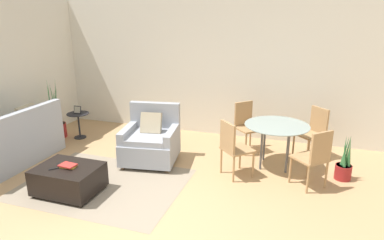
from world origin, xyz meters
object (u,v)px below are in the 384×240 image
object	(u,v)px
picture_frame	(77,110)
potted_plant_small	(344,166)
couch	(8,147)
tv_remote_secondary	(54,169)
dining_chair_far_right	(314,130)
book_stack	(68,166)
dining_table	(277,130)
dining_chair_near_right	(315,155)
armchair	(151,141)
tv_remote_primary	(58,165)
dining_chair_near_left	(233,145)
potted_plant	(57,123)
ottoman	(69,178)
side_table	(79,121)
dining_chair_far_left	(246,123)

from	to	relation	value
picture_frame	potted_plant_small	size ratio (longest dim) A/B	0.22
couch	tv_remote_secondary	distance (m)	1.53
couch	dining_chair_far_right	size ratio (longest dim) A/B	2.09
book_stack	tv_remote_secondary	distance (m)	0.19
tv_remote_secondary	dining_table	size ratio (longest dim) A/B	0.12
picture_frame	dining_chair_near_right	bearing A→B (deg)	-9.09
armchair	book_stack	size ratio (longest dim) A/B	4.22
book_stack	tv_remote_primary	xyz separation A→B (m)	(-0.17, 0.01, -0.02)
dining_chair_near_left	couch	bearing A→B (deg)	-168.06
tv_remote_primary	potted_plant	bearing A→B (deg)	129.90
book_stack	tv_remote_secondary	size ratio (longest dim) A/B	1.87
book_stack	potted_plant_small	bearing A→B (deg)	24.35
potted_plant	dining_chair_near_right	world-z (taller)	potted_plant
ottoman	dining_table	bearing A→B (deg)	34.25
dining_chair_far_right	picture_frame	bearing A→B (deg)	-174.14
potted_plant	side_table	size ratio (longest dim) A/B	2.36
ottoman	tv_remote_secondary	distance (m)	0.26
dining_chair_near_right	potted_plant	bearing A→B (deg)	172.88
side_table	dining_chair_far_right	world-z (taller)	dining_chair_far_right
dining_chair_far_right	potted_plant_small	bearing A→B (deg)	-58.32
tv_remote_primary	side_table	world-z (taller)	side_table
tv_remote_primary	dining_chair_far_right	distance (m)	4.21
couch	dining_table	distance (m)	4.47
armchair	book_stack	bearing A→B (deg)	-114.49
armchair	potted_plant	xyz separation A→B (m)	(-2.35, 0.49, -0.07)
ottoman	couch	bearing A→B (deg)	163.23
potted_plant_small	dining_chair_far_right	bearing A→B (deg)	121.68
picture_frame	dining_table	size ratio (longest dim) A/B	0.15
couch	side_table	size ratio (longest dim) A/B	3.59
couch	dining_chair_near_left	bearing A→B (deg)	11.94
book_stack	potted_plant	world-z (taller)	potted_plant
tv_remote_secondary	potted_plant_small	distance (m)	4.28
dining_chair_near_left	dining_chair_far_right	xyz separation A→B (m)	(1.19, 1.19, 0.00)
picture_frame	potted_plant	bearing A→B (deg)	-167.71
armchair	dining_chair_near_left	distance (m)	1.47
armchair	dining_chair_near_left	size ratio (longest dim) A/B	1.13
tv_remote_secondary	dining_chair_far_left	bearing A→B (deg)	48.71
dining_chair_near_right	dining_chair_far_left	bearing A→B (deg)	135.00
book_stack	dining_chair_near_left	world-z (taller)	dining_chair_near_left
tv_remote_primary	dining_table	world-z (taller)	dining_table
tv_remote_primary	ottoman	bearing A→B (deg)	-2.19
dining_chair_near_right	book_stack	bearing A→B (deg)	-159.17
dining_chair_near_right	tv_remote_secondary	bearing A→B (deg)	-158.45
book_stack	potted_plant_small	world-z (taller)	potted_plant_small
couch	book_stack	world-z (taller)	couch
tv_remote_primary	dining_table	xyz separation A→B (m)	(2.85, 1.83, 0.24)
armchair	dining_chair_far_left	distance (m)	1.80
dining_chair_near_left	dining_chair_far_left	size ratio (longest dim) A/B	1.00
couch	book_stack	bearing A→B (deg)	-16.79
book_stack	potted_plant	distance (m)	2.55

